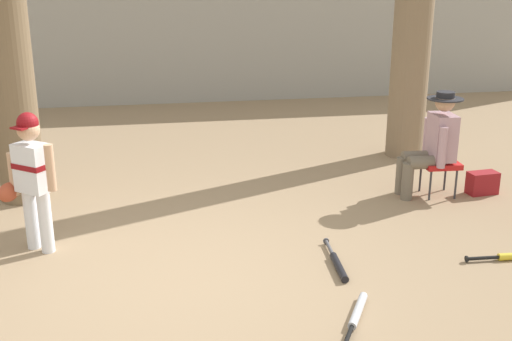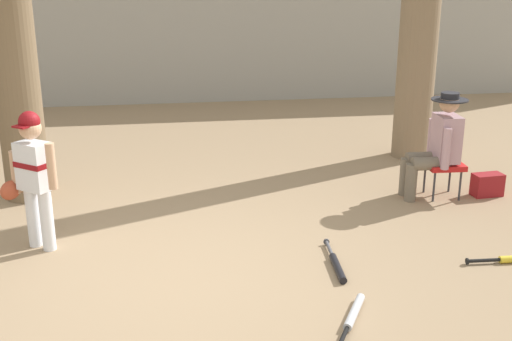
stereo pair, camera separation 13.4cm
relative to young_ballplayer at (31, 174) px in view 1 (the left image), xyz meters
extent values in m
plane|color=#937A5B|center=(1.17, -0.84, -0.74)|extent=(60.00, 60.00, 0.00)
cube|color=#9E9E99|center=(1.17, 6.56, 0.79)|extent=(18.00, 0.36, 3.07)
cone|color=brown|center=(-0.36, 1.45, -0.74)|extent=(0.68, 0.68, 0.29)
cone|color=#7F6B51|center=(4.56, 2.35, -0.74)|extent=(0.74, 0.74, 0.31)
cylinder|color=white|center=(0.09, -0.06, -0.45)|extent=(0.12, 0.12, 0.58)
cylinder|color=white|center=(-0.05, 0.05, -0.45)|extent=(0.12, 0.12, 0.58)
cube|color=white|center=(0.02, 0.00, 0.06)|extent=(0.36, 0.34, 0.44)
cube|color=maroon|center=(0.02, 0.00, 0.08)|extent=(0.37, 0.35, 0.05)
sphere|color=tan|center=(0.02, 0.00, 0.41)|extent=(0.20, 0.20, 0.20)
sphere|color=maroon|center=(0.02, 0.00, 0.47)|extent=(0.19, 0.19, 0.19)
cube|color=maroon|center=(-0.04, -0.07, 0.44)|extent=(0.17, 0.17, 0.02)
cylinder|color=tan|center=(0.19, -0.16, 0.10)|extent=(0.11, 0.11, 0.42)
cylinder|color=tan|center=(-0.17, 0.10, -0.02)|extent=(0.11, 0.11, 0.40)
ellipsoid|color=#AD472D|center=(-0.23, 0.06, -0.18)|extent=(0.23, 0.25, 0.18)
cube|color=red|center=(4.29, 0.74, -0.36)|extent=(0.42, 0.42, 0.06)
cylinder|color=#333338|center=(4.14, 0.60, -0.55)|extent=(0.02, 0.02, 0.38)
cylinder|color=#333338|center=(4.15, 0.90, -0.55)|extent=(0.02, 0.02, 0.38)
cylinder|color=#333338|center=(4.44, 0.58, -0.55)|extent=(0.02, 0.02, 0.38)
cylinder|color=#333338|center=(4.45, 0.88, -0.55)|extent=(0.02, 0.02, 0.38)
cylinder|color=#6B6051|center=(3.89, 0.66, -0.53)|extent=(0.13, 0.13, 0.43)
cylinder|color=#6B6051|center=(3.90, 0.86, -0.53)|extent=(0.13, 0.13, 0.43)
cylinder|color=#6B6051|center=(4.09, 0.65, -0.31)|extent=(0.41, 0.17, 0.15)
cylinder|color=#6B6051|center=(4.10, 0.85, -0.31)|extent=(0.41, 0.17, 0.15)
cube|color=#B28C99|center=(4.29, 0.74, -0.05)|extent=(0.26, 0.37, 0.52)
cylinder|color=#B28C99|center=(4.20, 0.53, -0.11)|extent=(0.09, 0.09, 0.46)
cylinder|color=#B28C99|center=(4.23, 0.97, -0.11)|extent=(0.09, 0.09, 0.46)
sphere|color=tan|center=(4.29, 0.74, 0.35)|extent=(0.22, 0.22, 0.22)
cylinder|color=#232328|center=(4.29, 0.74, 0.38)|extent=(0.40, 0.40, 0.02)
cylinder|color=#232328|center=(4.29, 0.74, 0.41)|extent=(0.20, 0.20, 0.09)
cube|color=maroon|center=(4.82, 0.69, -0.61)|extent=(0.35, 0.21, 0.26)
cylinder|color=#B7BCC6|center=(2.54, -1.63, -0.71)|extent=(0.29, 0.45, 0.07)
cylinder|color=black|center=(2.34, -1.98, -0.71)|extent=(0.19, 0.30, 0.03)
cylinder|color=black|center=(3.93, -0.96, -0.71)|extent=(0.30, 0.05, 0.03)
cylinder|color=black|center=(3.78, -0.95, -0.71)|extent=(0.02, 0.06, 0.06)
cylinder|color=black|center=(2.62, -0.91, -0.71)|extent=(0.10, 0.48, 0.07)
cylinder|color=#4C4C51|center=(2.65, -0.51, -0.71)|extent=(0.06, 0.32, 0.03)
cylinder|color=#4C4C51|center=(2.66, -0.36, -0.71)|extent=(0.06, 0.02, 0.06)
camera|label=1|loc=(1.02, -5.73, 1.79)|focal=45.09mm
camera|label=2|loc=(1.16, -5.76, 1.79)|focal=45.09mm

